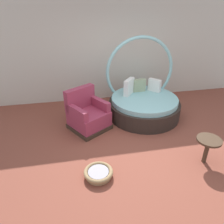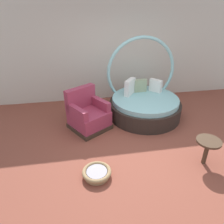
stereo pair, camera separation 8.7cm
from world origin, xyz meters
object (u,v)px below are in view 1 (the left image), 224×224
side_table (208,143)px  red_armchair (88,115)px  pet_basket (98,173)px  round_daybed (143,102)px

side_table → red_armchair: bearing=141.5°
pet_basket → red_armchair: bearing=91.0°
round_daybed → pet_basket: 2.49m
red_armchair → round_daybed: bearing=14.4°
pet_basket → side_table: 2.05m
round_daybed → side_table: (0.56, -2.01, 0.06)m
round_daybed → side_table: size_ratio=3.74×
pet_basket → side_table: side_table is taller
pet_basket → side_table: (2.02, -0.01, 0.35)m
round_daybed → pet_basket: (-1.46, -2.00, -0.29)m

